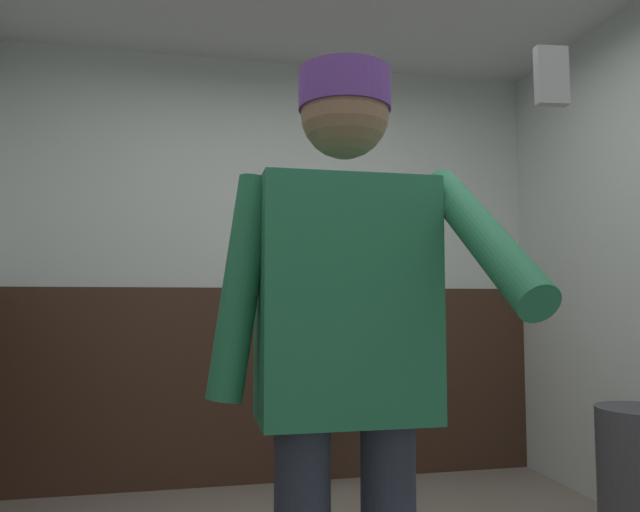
{
  "coord_description": "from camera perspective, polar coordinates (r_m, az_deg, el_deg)",
  "views": [
    {
      "loc": [
        -0.5,
        -1.78,
        1.09
      ],
      "look_at": [
        -0.06,
        0.29,
        1.25
      ],
      "focal_mm": 33.42,
      "sensor_mm": 36.0,
      "label": 1
    }
  ],
  "objects": [
    {
      "name": "wall_back",
      "position": [
        3.77,
        -4.32,
        -1.07
      ],
      "size": [
        3.93,
        0.12,
        2.61
      ],
      "primitive_type": "cube",
      "color": "silver",
      "rests_on": "ground_plane"
    },
    {
      "name": "wainscot_band_back",
      "position": [
        3.72,
        -4.23,
        -12.11
      ],
      "size": [
        3.33,
        0.03,
        1.17
      ],
      "primitive_type": "cube",
      "color": "#382319",
      "rests_on": "ground_plane"
    },
    {
      "name": "urinal_solo",
      "position": [
        3.6,
        -0.08,
        -9.32
      ],
      "size": [
        0.4,
        0.34,
        1.24
      ],
      "color": "white",
      "rests_on": "ground_plane"
    },
    {
      "name": "person",
      "position": [
        1.51,
        2.53,
        -7.77
      ],
      "size": [
        0.66,
        0.6,
        1.69
      ],
      "color": "#2D3342",
      "rests_on": "ground_plane"
    },
    {
      "name": "cell_phone",
      "position": [
        1.23,
        21.28,
        15.76
      ],
      "size": [
        0.06,
        0.03,
        0.11
      ],
      "primitive_type": "cube",
      "rotation": [
        -0.02,
        0.0,
        -0.1
      ],
      "color": "silver"
    }
  ]
}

